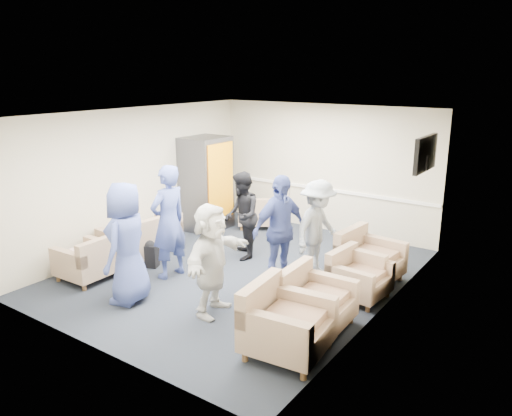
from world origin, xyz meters
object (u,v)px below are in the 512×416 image
Objects in this scene: armchair_right_far at (367,260)px; person_mid_left at (169,222)px; armchair_left_mid at (133,244)px; armchair_right_midfar at (356,278)px; vending_machine at (206,184)px; person_front_left at (127,243)px; person_back_right at (318,229)px; armchair_left_far at (157,234)px; armchair_right_midnear at (313,302)px; person_front_right at (212,260)px; armchair_left_near at (89,261)px; person_mid_right at (280,230)px; armchair_right_near at (283,325)px; armchair_corner at (256,214)px; person_back_left at (242,216)px.

person_mid_left is (-2.79, -1.71, 0.59)m from armchair_right_far.
person_mid_left is at bearing 92.61° from armchair_left_mid.
vending_machine is (-4.12, 1.37, 0.69)m from armchair_right_midfar.
person_mid_left reaches higher than person_front_left.
person_back_right is (-0.92, 0.44, 0.51)m from armchair_right_midfar.
armchair_left_far is at bearing -163.32° from person_front_left.
person_front_right is (-1.36, -0.48, 0.47)m from armchair_right_midnear.
armchair_right_midfar is (3.90, 1.91, -0.01)m from armchair_left_near.
armchair_right_midnear is at bearing 92.99° from armchair_left_mid.
armchair_right_midfar is 2.26m from person_front_right.
person_front_right reaches higher than armchair_right_far.
person_mid_left is (0.99, 0.89, 0.63)m from armchair_left_near.
person_mid_left is at bearing 65.00° from armchair_left_far.
person_mid_right reaches higher than armchair_left_far.
armchair_left_far is 0.56× the size of person_front_right.
person_back_right reaches higher than armchair_right_far.
armchair_right_near is at bearing 76.61° from person_mid_left.
vending_machine is 1.10× the size of person_front_left.
armchair_right_midfar is 0.81× the size of armchair_corner.
person_mid_left is at bearing 85.25° from armchair_right_midnear.
armchair_left_near is 0.93× the size of armchair_right_midnear.
person_front_right is (2.64, -3.00, -0.20)m from vending_machine.
person_mid_right is at bearing 104.28° from armchair_right_midfar.
person_front_right is (1.27, 0.41, -0.10)m from person_front_left.
armchair_right_midnear is 1.58m from person_mid_right.
person_front_left is at bearing 157.91° from person_mid_right.
armchair_right_near is at bearing -39.65° from vending_machine.
armchair_right_far is 0.95m from person_back_right.
person_front_left is at bearing 14.31° from person_mid_left.
armchair_right_far is (-0.12, 0.69, 0.05)m from armchair_right_midfar.
person_back_left is (0.47, 1.39, -0.15)m from person_mid_left.
person_front_left is 0.96× the size of person_mid_left.
person_mid_left is (-2.82, 0.95, 0.58)m from armchair_right_near.
person_front_left is at bearing 85.94° from armchair_right_near.
armchair_left_mid is at bearing -86.71° from person_back_left.
person_back_right is (2.98, 2.35, 0.50)m from armchair_left_near.
armchair_right_midnear is (3.90, -0.91, 0.03)m from armchair_left_far.
armchair_left_mid is 0.73m from armchair_left_far.
person_back_left is at bearing 121.05° from armchair_left_far.
armchair_right_near is at bearing 76.05° from armchair_left_far.
vending_machine is (-0.22, 3.28, 0.68)m from armchair_left_near.
armchair_right_far is at bearing -67.08° from person_back_right.
vending_machine is at bearing -159.78° from person_back_left.
person_back_right is at bearing -16.22° from vending_machine.
armchair_left_near is 0.84× the size of armchair_right_far.
armchair_left_near is 0.46× the size of person_mid_right.
armchair_left_mid is at bearing 69.37° from armchair_right_near.
armchair_left_near is 0.51× the size of person_back_left.
armchair_left_mid reaches higher than armchair_right_midnear.
armchair_right_near is 0.51× the size of vending_machine.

